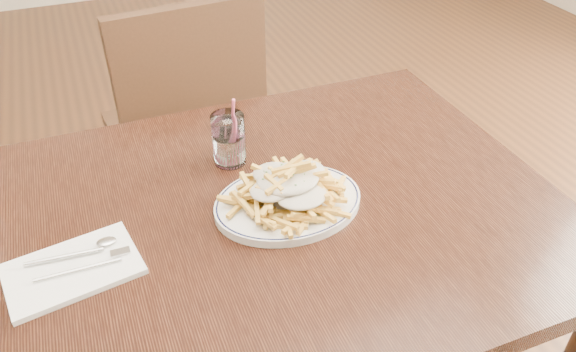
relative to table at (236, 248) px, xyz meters
name	(u,v)px	position (x,y,z in m)	size (l,w,h in m)	color
table	(236,248)	(0.00, 0.00, 0.00)	(1.20, 0.80, 0.75)	black
chair_far	(188,122)	(0.07, 0.73, -0.15)	(0.46, 0.46, 0.91)	#321D10
fries_plate	(288,203)	(0.10, -0.01, 0.09)	(0.33, 0.31, 0.02)	silver
loaded_fries	(288,184)	(0.10, -0.01, 0.13)	(0.23, 0.18, 0.06)	gold
napkin	(73,269)	(-0.28, -0.03, 0.08)	(0.20, 0.13, 0.01)	white
cutlery	(71,264)	(-0.28, -0.03, 0.09)	(0.17, 0.06, 0.01)	silver
water_glass	(229,142)	(0.04, 0.17, 0.13)	(0.07, 0.07, 0.14)	white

